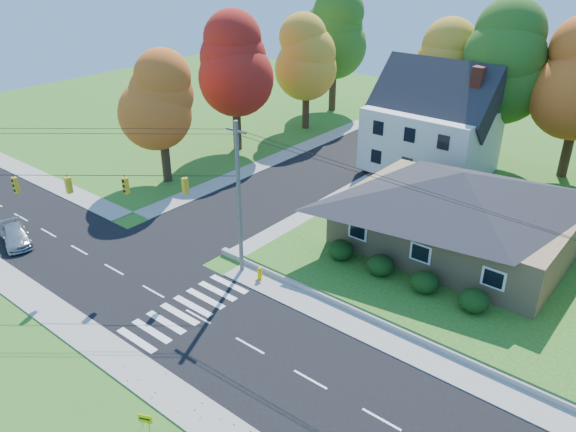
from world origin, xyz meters
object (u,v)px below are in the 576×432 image
(ranch_house, at_px, (458,209))
(silver_sedan, at_px, (15,236))
(white_car, at_px, (389,127))
(fire_hydrant, at_px, (260,274))

(ranch_house, xyz_separation_m, silver_sedan, (-24.30, -18.21, -2.66))
(ranch_house, relative_size, silver_sedan, 3.59)
(white_car, relative_size, fire_hydrant, 5.05)
(white_car, bearing_deg, fire_hydrant, -66.11)
(silver_sedan, bearing_deg, fire_hydrant, -47.92)
(fire_hydrant, bearing_deg, white_car, 105.61)
(silver_sedan, relative_size, fire_hydrant, 4.47)
(ranch_house, relative_size, fire_hydrant, 16.04)
(silver_sedan, xyz_separation_m, white_car, (7.82, 38.19, 0.17))
(white_car, bearing_deg, ranch_house, -42.18)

